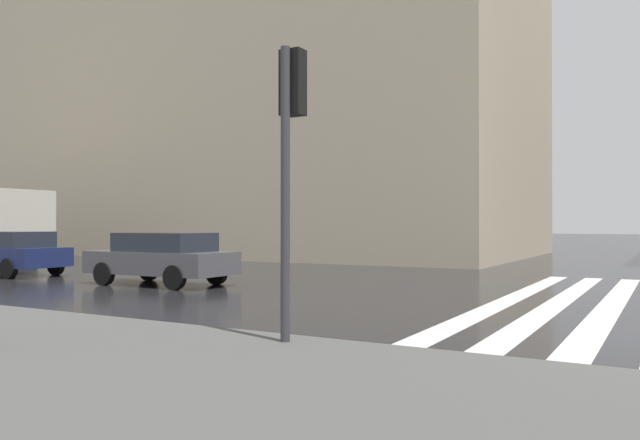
% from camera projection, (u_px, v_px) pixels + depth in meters
% --- Properties ---
extents(zebra_crossing, '(13.00, 4.50, 0.01)m').
position_uv_depth(zebra_crossing, '(612.00, 304.00, 12.88)').
color(zebra_crossing, silver).
rests_on(zebra_crossing, ground_plane).
extents(haussmann_block_mid, '(15.93, 28.27, 18.96)m').
position_uv_depth(haussmann_block_mid, '(275.00, 94.00, 36.70)').
color(haussmann_block_mid, tan).
rests_on(haussmann_block_mid, ground_plane).
extents(traffic_signal_post, '(0.44, 0.30, 3.73)m').
position_uv_depth(traffic_signal_post, '(290.00, 130.00, 8.05)').
color(traffic_signal_post, '#333338').
rests_on(traffic_signal_post, sidewalk_pavement).
extents(car_dark_grey, '(1.85, 4.10, 1.41)m').
position_uv_depth(car_dark_grey, '(162.00, 257.00, 16.94)').
color(car_dark_grey, '#4C4C51').
rests_on(car_dark_grey, ground_plane).
extents(car_navy, '(1.85, 4.10, 1.41)m').
position_uv_depth(car_navy, '(9.00, 252.00, 20.16)').
color(car_navy, navy).
rests_on(car_navy, ground_plane).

